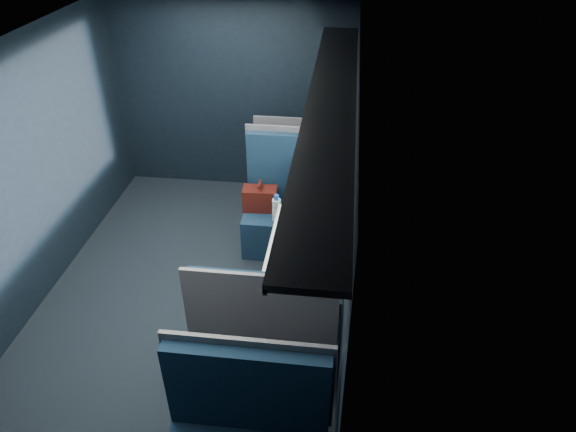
# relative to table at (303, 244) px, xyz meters

# --- Properties ---
(ground) EXTENTS (2.80, 4.20, 0.01)m
(ground) POSITION_rel_table_xyz_m (-1.03, 0.00, -0.67)
(ground) COLOR black
(room_shell) EXTENTS (3.00, 4.40, 2.40)m
(room_shell) POSITION_rel_table_xyz_m (-1.01, 0.00, 0.81)
(room_shell) COLOR black
(room_shell) RESTS_ON ground
(table) EXTENTS (0.62, 1.00, 0.74)m
(table) POSITION_rel_table_xyz_m (0.00, 0.00, 0.00)
(table) COLOR #54565E
(table) RESTS_ON ground
(seat_bay_near) EXTENTS (1.04, 0.62, 1.26)m
(seat_bay_near) POSITION_rel_table_xyz_m (-0.20, 0.87, -0.24)
(seat_bay_near) COLOR #0B1D31
(seat_bay_near) RESTS_ON ground
(seat_bay_far) EXTENTS (1.04, 0.62, 1.26)m
(seat_bay_far) POSITION_rel_table_xyz_m (-0.18, -0.87, -0.25)
(seat_bay_far) COLOR #0B1D31
(seat_bay_far) RESTS_ON ground
(seat_row_front) EXTENTS (1.04, 0.51, 1.16)m
(seat_row_front) POSITION_rel_table_xyz_m (-0.18, 1.80, -0.25)
(seat_row_front) COLOR #0B1D31
(seat_row_front) RESTS_ON ground
(man) EXTENTS (0.53, 0.56, 1.32)m
(man) POSITION_rel_table_xyz_m (0.07, 0.70, 0.06)
(man) COLOR black
(man) RESTS_ON ground
(woman) EXTENTS (0.53, 0.56, 1.32)m
(woman) POSITION_rel_table_xyz_m (0.07, -0.71, 0.06)
(woman) COLOR black
(woman) RESTS_ON ground
(papers) EXTENTS (0.53, 0.76, 0.01)m
(papers) POSITION_rel_table_xyz_m (-0.01, 0.03, 0.08)
(papers) COLOR white
(papers) RESTS_ON table
(laptop) EXTENTS (0.23, 0.30, 0.22)m
(laptop) POSITION_rel_table_xyz_m (0.24, -0.06, 0.14)
(laptop) COLOR silver
(laptop) RESTS_ON table
(bottle_small) EXTENTS (0.07, 0.07, 0.23)m
(bottle_small) POSITION_rel_table_xyz_m (0.30, 0.30, 0.18)
(bottle_small) COLOR silver
(bottle_small) RESTS_ON table
(cup) EXTENTS (0.07, 0.07, 0.09)m
(cup) POSITION_rel_table_xyz_m (0.21, 0.44, 0.12)
(cup) COLOR white
(cup) RESTS_ON table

